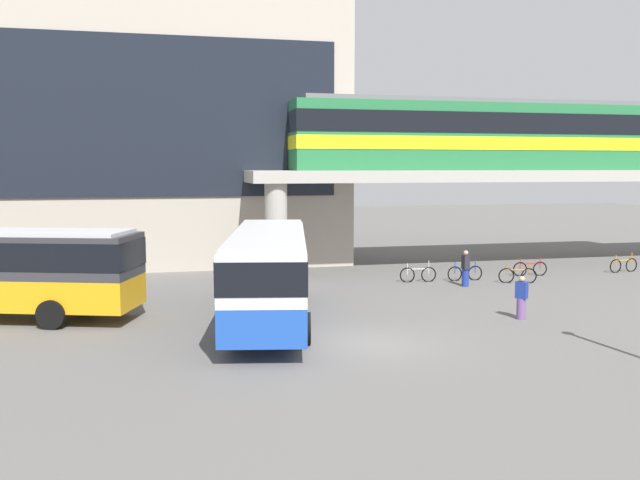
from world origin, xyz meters
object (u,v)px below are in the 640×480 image
at_px(train, 509,135).
at_px(pedestrian_near_building, 466,270).
at_px(pedestrian_at_kerb, 521,299).
at_px(station_building, 139,137).
at_px(bicycle_brown, 518,275).
at_px(bicycle_silver, 418,274).
at_px(bus_main, 269,266).
at_px(bicycle_orange, 624,265).
at_px(bicycle_blue, 465,273).
at_px(bicycle_red, 530,269).

bearing_deg(train, pedestrian_near_building, -130.35).
bearing_deg(pedestrian_at_kerb, station_building, 121.89).
relative_size(bicycle_brown, bicycle_silver, 0.97).
bearing_deg(bus_main, pedestrian_near_building, 27.07).
distance_m(train, bicycle_silver, 11.05).
relative_size(train, bus_main, 2.18).
xyz_separation_m(bicycle_orange, pedestrian_at_kerb, (-10.82, -8.68, 0.37)).
distance_m(station_building, pedestrian_at_kerb, 26.73).
bearing_deg(pedestrian_near_building, bus_main, -152.93).
bearing_deg(bicycle_blue, pedestrian_near_building, -114.71).
distance_m(bicycle_orange, bicycle_blue, 9.17).
bearing_deg(bicycle_silver, train, 34.13).
bearing_deg(pedestrian_near_building, bicycle_brown, 5.49).
distance_m(train, bicycle_red, 8.23).
xyz_separation_m(bus_main, bicycle_red, (14.35, 7.09, -1.63)).
distance_m(bus_main, bicycle_orange, 21.00).
relative_size(train, bicycle_blue, 13.81).
xyz_separation_m(station_building, pedestrian_near_building, (14.67, -15.34, -6.47)).
relative_size(bicycle_blue, bicycle_red, 1.00).
xyz_separation_m(bicycle_red, pedestrian_near_building, (-4.48, -2.04, 0.42)).
xyz_separation_m(bus_main, pedestrian_at_kerb, (8.89, -1.63, -1.26)).
bearing_deg(bicycle_blue, train, 46.04).
bearing_deg(train, station_building, 156.28).
xyz_separation_m(station_building, bicycle_red, (19.15, -13.30, -6.88)).
bearing_deg(train, bicycle_blue, -133.96).
relative_size(station_building, pedestrian_near_building, 13.86).
bearing_deg(bicycle_orange, bicycle_blue, -176.69).
relative_size(bicycle_brown, bicycle_blue, 0.97).
bearing_deg(bicycle_blue, bus_main, -148.28).
relative_size(bus_main, bicycle_red, 6.34).
xyz_separation_m(bus_main, bicycle_blue, (10.55, 6.52, -1.63)).
xyz_separation_m(bicycle_brown, pedestrian_near_building, (-2.79, -0.27, 0.42)).
bearing_deg(bicycle_brown, station_building, 139.20).
xyz_separation_m(station_building, bicycle_blue, (15.35, -13.87, -6.88)).
distance_m(bus_main, bicycle_brown, 13.83).
xyz_separation_m(bicycle_orange, bicycle_blue, (-9.16, -0.53, 0.00)).
relative_size(bus_main, pedestrian_at_kerb, 7.23).
height_order(bicycle_red, bicycle_silver, same).
relative_size(station_building, bicycle_red, 12.86).
bearing_deg(bicycle_orange, bus_main, -160.31).
distance_m(bicycle_brown, bicycle_red, 2.45).
relative_size(station_building, bicycle_brown, 13.23).
distance_m(bicycle_red, bicycle_silver, 6.16).
height_order(station_building, bicycle_silver, station_building).
bearing_deg(bicycle_brown, train, 66.41).
bearing_deg(bicycle_orange, bicycle_brown, -166.14).
relative_size(train, bicycle_silver, 13.82).
relative_size(bicycle_red, pedestrian_at_kerb, 1.14).
relative_size(bicycle_orange, bicycle_silver, 1.00).
height_order(bicycle_brown, pedestrian_at_kerb, pedestrian_at_kerb).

